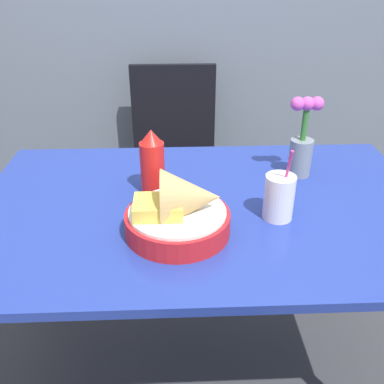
% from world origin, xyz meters
% --- Properties ---
extents(ground_plane, '(12.00, 12.00, 0.00)m').
position_xyz_m(ground_plane, '(0.00, 0.00, 0.00)').
color(ground_plane, '#38383D').
extents(dining_table, '(1.28, 0.81, 0.73)m').
position_xyz_m(dining_table, '(0.00, 0.00, 0.64)').
color(dining_table, '#233893').
rests_on(dining_table, ground_plane).
extents(chair_far_window, '(0.40, 0.40, 0.90)m').
position_xyz_m(chair_far_window, '(-0.09, 0.88, 0.53)').
color(chair_far_window, black).
rests_on(chair_far_window, ground_plane).
extents(food_basket, '(0.26, 0.26, 0.17)m').
position_xyz_m(food_basket, '(-0.07, -0.14, 0.79)').
color(food_basket, red).
rests_on(food_basket, dining_table).
extents(ketchup_bottle, '(0.07, 0.07, 0.19)m').
position_xyz_m(ketchup_bottle, '(-0.15, 0.07, 0.82)').
color(ketchup_bottle, red).
rests_on(ketchup_bottle, dining_table).
extents(drink_cup, '(0.08, 0.08, 0.20)m').
position_xyz_m(drink_cup, '(0.18, -0.08, 0.78)').
color(drink_cup, silver).
rests_on(drink_cup, dining_table).
extents(flower_vase, '(0.10, 0.07, 0.25)m').
position_xyz_m(flower_vase, '(0.31, 0.17, 0.83)').
color(flower_vase, gray).
rests_on(flower_vase, dining_table).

